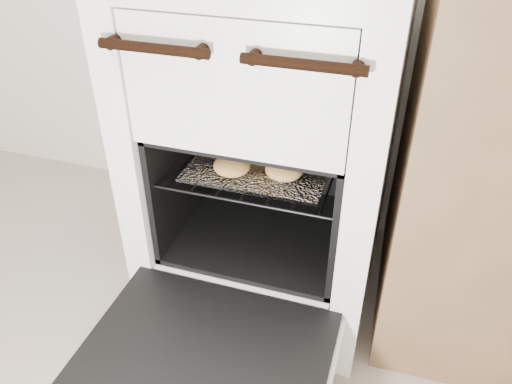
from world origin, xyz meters
TOP-DOWN VIEW (x-y plane):
  - stove at (0.11, 1.16)m, footprint 0.60×0.67m
  - oven_door at (0.11, 0.66)m, footprint 0.54×0.42m
  - oven_rack at (0.11, 1.10)m, footprint 0.44×0.42m
  - foil_sheet at (0.11, 1.08)m, footprint 0.34×0.30m
  - baked_rolls at (0.12, 1.09)m, footprint 0.25×0.29m

SIDE VIEW (x-z plane):
  - oven_door at x=0.11m, z-range 0.18..0.22m
  - oven_rack at x=0.11m, z-range 0.45..0.46m
  - stove at x=0.11m, z-range -0.01..0.91m
  - foil_sheet at x=0.11m, z-range 0.45..0.46m
  - baked_rolls at x=0.12m, z-range 0.46..0.51m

